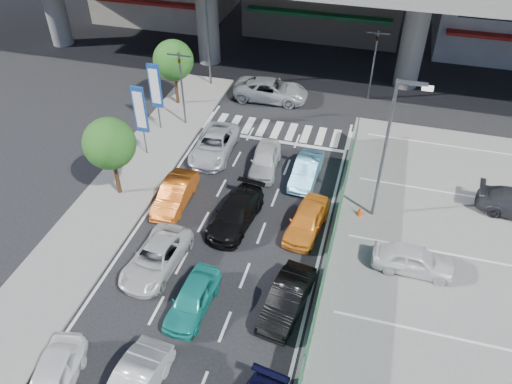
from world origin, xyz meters
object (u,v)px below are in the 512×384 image
(taxi_orange_left, at_px, (175,194))
(traffic_cone, at_px, (360,210))
(street_lamp_left, at_px, (210,24))
(hatch_black_mid_right, at_px, (287,299))
(sedan_black_mid, at_px, (236,213))
(tree_near, at_px, (109,144))
(crossing_wagon_silver, at_px, (271,90))
(traffic_light_left, at_px, (180,71))
(signboard_far, at_px, (155,88))
(signboard_near, at_px, (140,112))
(taxi_teal_mid, at_px, (193,298))
(sedan_white_front_mid, at_px, (265,160))
(street_lamp_right, at_px, (390,141))
(wagon_silver_front_left, at_px, (214,145))
(taxi_orange_right, at_px, (307,220))
(tree_far, at_px, (173,60))
(parked_sedan_white, at_px, (414,260))
(kei_truck_front_right, at_px, (306,170))
(van_white_back_left, at_px, (51,381))
(sedan_white_mid_left, at_px, (156,258))
(traffic_light_right, at_px, (376,48))

(taxi_orange_left, xyz_separation_m, traffic_cone, (9.94, 1.69, -0.28))
(street_lamp_left, relative_size, hatch_black_mid_right, 1.98)
(hatch_black_mid_right, relative_size, sedan_black_mid, 0.88)
(tree_near, bearing_deg, crossing_wagon_silver, 66.85)
(traffic_light_left, bearing_deg, signboard_far, -144.30)
(signboard_near, distance_m, taxi_teal_mid, 12.86)
(hatch_black_mid_right, bearing_deg, traffic_cone, 79.41)
(sedan_white_front_mid, xyz_separation_m, traffic_cone, (6.02, -2.73, -0.28))
(taxi_teal_mid, height_order, sedan_black_mid, sedan_black_mid)
(sedan_black_mid, xyz_separation_m, traffic_cone, (6.27, 2.32, -0.28))
(street_lamp_right, relative_size, taxi_orange_left, 1.97)
(sedan_white_front_mid, bearing_deg, wagon_silver_front_left, 163.69)
(tree_near, relative_size, taxi_orange_left, 1.18)
(street_lamp_left, relative_size, taxi_orange_right, 2.03)
(tree_near, relative_size, tree_far, 1.00)
(street_lamp_right, height_order, crossing_wagon_silver, street_lamp_right)
(parked_sedan_white, bearing_deg, street_lamp_right, 30.66)
(street_lamp_left, xyz_separation_m, hatch_black_mid_right, (10.26, -19.34, -4.10))
(street_lamp_left, relative_size, crossing_wagon_silver, 1.48)
(taxi_orange_left, bearing_deg, street_lamp_left, 99.64)
(traffic_light_left, bearing_deg, kei_truck_front_right, -22.88)
(van_white_back_left, height_order, wagon_silver_front_left, van_white_back_left)
(taxi_orange_left, bearing_deg, sedan_white_front_mid, 46.95)
(signboard_near, bearing_deg, traffic_cone, -9.43)
(signboard_near, relative_size, sedan_white_mid_left, 1.05)
(kei_truck_front_right, bearing_deg, taxi_teal_mid, -103.49)
(taxi_orange_left, relative_size, parked_sedan_white, 1.05)
(sedan_white_mid_left, relative_size, taxi_teal_mid, 1.18)
(traffic_light_left, bearing_deg, tree_far, 122.62)
(street_lamp_right, bearing_deg, tree_far, 150.42)
(signboard_near, relative_size, taxi_teal_mid, 1.24)
(signboard_near, height_order, traffic_cone, signboard_near)
(taxi_teal_mid, bearing_deg, street_lamp_right, 52.23)
(tree_far, xyz_separation_m, traffic_cone, (14.16, -8.76, -3.00))
(sedan_black_mid, bearing_deg, traffic_light_right, 77.49)
(traffic_light_left, xyz_separation_m, signboard_far, (-1.40, -1.01, -0.87))
(traffic_light_right, xyz_separation_m, taxi_orange_left, (-9.08, -14.95, -3.27))
(crossing_wagon_silver, relative_size, parked_sedan_white, 1.40)
(tree_far, relative_size, van_white_back_left, 1.19)
(taxi_orange_left, bearing_deg, signboard_far, 118.56)
(wagon_silver_front_left, bearing_deg, traffic_cone, -22.01)
(traffic_light_right, xyz_separation_m, tree_far, (-13.30, -4.50, -0.55))
(taxi_teal_mid, height_order, crossing_wagon_silver, crossing_wagon_silver)
(traffic_light_left, relative_size, crossing_wagon_silver, 0.96)
(street_lamp_left, bearing_deg, sedan_black_mid, -66.22)
(van_white_back_left, height_order, sedan_white_front_mid, van_white_back_left)
(signboard_far, height_order, sedan_white_front_mid, signboard_far)
(wagon_silver_front_left, bearing_deg, taxi_orange_left, -97.24)
(tree_far, xyz_separation_m, sedan_black_mid, (7.89, -11.07, -2.72))
(taxi_orange_left, distance_m, sedan_white_front_mid, 5.92)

